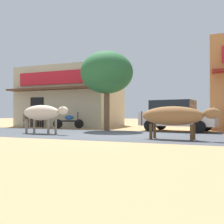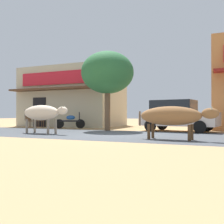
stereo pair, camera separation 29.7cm
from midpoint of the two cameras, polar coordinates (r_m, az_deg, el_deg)
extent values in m
plane|color=tan|center=(11.36, 1.37, -5.04)|extent=(80.00, 80.00, 0.00)
cube|color=#42474D|center=(11.36, 1.37, -5.03)|extent=(72.00, 5.48, 0.00)
cube|color=#BDB395|center=(20.32, -8.08, 3.16)|extent=(7.17, 4.66, 4.39)
cube|color=red|center=(18.44, -11.95, 7.37)|extent=(5.74, 0.10, 0.90)
cube|color=brown|center=(18.03, -12.66, 5.03)|extent=(6.89, 0.90, 0.12)
cube|color=black|center=(19.13, -15.38, -0.03)|extent=(1.10, 0.06, 2.10)
cylinder|color=brown|center=(14.28, -0.43, 0.44)|extent=(0.31, 0.31, 2.27)
ellipsoid|color=#296637|center=(14.46, -0.42, 8.73)|extent=(2.92, 2.92, 2.34)
cube|color=silver|center=(13.99, 15.21, -1.51)|extent=(4.10, 2.31, 0.70)
cube|color=#1E2328|center=(14.08, 14.07, 1.23)|extent=(2.35, 1.90, 0.64)
cylinder|color=black|center=(14.54, 20.97, -2.83)|extent=(0.62, 0.27, 0.60)
cylinder|color=black|center=(12.85, 19.51, -3.15)|extent=(0.62, 0.27, 0.60)
cylinder|color=black|center=(15.22, 11.60, -2.75)|extent=(0.62, 0.27, 0.60)
cylinder|color=black|center=(13.61, 9.08, -3.02)|extent=(0.62, 0.27, 0.60)
cylinder|color=black|center=(16.45, -6.50, -2.62)|extent=(0.57, 0.30, 0.58)
cylinder|color=black|center=(16.67, -11.07, -2.58)|extent=(0.57, 0.30, 0.58)
cylinder|color=black|center=(16.54, -8.80, -1.98)|extent=(1.27, 0.60, 0.10)
ellipsoid|color=#1E4C99|center=(16.53, -8.63, -1.22)|extent=(0.61, 0.44, 0.28)
cylinder|color=black|center=(16.45, -6.73, -1.05)|extent=(0.06, 0.06, 0.60)
ellipsoid|color=beige|center=(12.50, -14.77, -0.15)|extent=(2.13, 0.94, 0.71)
ellipsoid|color=beige|center=(11.64, -10.22, 0.30)|extent=(0.59, 0.34, 0.36)
cone|color=beige|center=(11.69, -9.72, 1.18)|extent=(0.06, 0.06, 0.12)
cone|color=beige|center=(11.54, -10.35, 1.20)|extent=(0.06, 0.06, 0.12)
cylinder|color=gray|center=(12.24, -11.69, -3.13)|extent=(0.11, 0.11, 0.67)
cylinder|color=gray|center=(11.87, -13.29, -3.21)|extent=(0.11, 0.11, 0.67)
cylinder|color=gray|center=(13.16, -16.12, -2.94)|extent=(0.11, 0.11, 0.67)
cylinder|color=gray|center=(12.81, -17.72, -3.00)|extent=(0.11, 0.11, 0.67)
cylinder|color=gray|center=(13.27, -18.13, -0.59)|extent=(0.05, 0.05, 0.57)
ellipsoid|color=olive|center=(9.39, 13.60, -0.83)|extent=(2.24, 0.82, 0.68)
ellipsoid|color=olive|center=(9.15, 21.80, -0.29)|extent=(0.58, 0.33, 0.36)
cone|color=beige|center=(9.25, 22.18, 0.83)|extent=(0.06, 0.06, 0.12)
cone|color=beige|center=(9.05, 22.04, 0.86)|extent=(0.06, 0.06, 0.12)
cylinder|color=brown|center=(9.48, 18.14, -4.24)|extent=(0.11, 0.11, 0.55)
cylinder|color=brown|center=(9.05, 17.65, -4.42)|extent=(0.11, 0.11, 0.55)
cylinder|color=brown|center=(9.82, 9.89, -4.13)|extent=(0.11, 0.11, 0.55)
cylinder|color=brown|center=(9.41, 9.05, -4.29)|extent=(0.11, 0.11, 0.55)
cylinder|color=brown|center=(9.75, 7.05, -1.42)|extent=(0.05, 0.05, 0.54)
cube|color=brown|center=(17.89, -17.25, -1.92)|extent=(0.54, 0.54, 0.05)
cube|color=brown|center=(18.05, -17.61, -1.11)|extent=(0.15, 0.44, 0.44)
cylinder|color=brown|center=(17.85, -16.46, -2.68)|extent=(0.04, 0.04, 0.43)
cylinder|color=brown|center=(17.65, -17.39, -2.70)|extent=(0.04, 0.04, 0.43)
cylinder|color=brown|center=(18.14, -17.12, -2.64)|extent=(0.04, 0.04, 0.43)
cylinder|color=brown|center=(17.94, -18.04, -2.66)|extent=(0.04, 0.04, 0.43)
cube|color=brown|center=(18.56, -15.15, -1.87)|extent=(0.60, 0.60, 0.05)
cube|color=brown|center=(18.63, -14.57, -1.10)|extent=(0.40, 0.26, 0.44)
cylinder|color=brown|center=(18.34, -15.45, -2.62)|extent=(0.04, 0.04, 0.43)
cylinder|color=brown|center=(18.66, -15.85, -2.58)|extent=(0.04, 0.04, 0.43)
cylinder|color=brown|center=(18.47, -14.44, -2.61)|extent=(0.04, 0.04, 0.43)
cylinder|color=brown|center=(18.79, -14.85, -2.57)|extent=(0.04, 0.04, 0.43)
camera|label=1|loc=(0.15, -89.33, -0.01)|focal=41.29mm
camera|label=2|loc=(0.15, 90.67, 0.01)|focal=41.29mm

